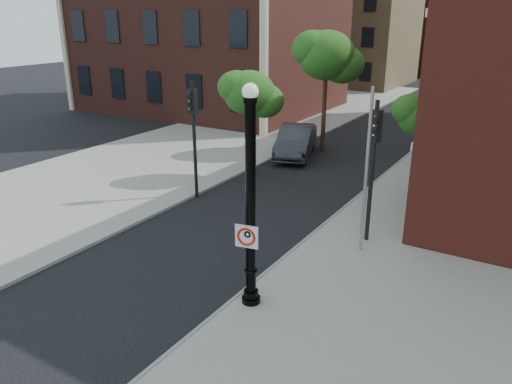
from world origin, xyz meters
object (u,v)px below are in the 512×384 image
Objects in this scene: no_parking_sign at (247,236)px; traffic_signal_right at (374,150)px; traffic_signal_left at (193,121)px; lamppost at (251,212)px; parked_car at (296,141)px.

no_parking_sign is 5.84m from traffic_signal_right.
no_parking_sign is 8.94m from traffic_signal_left.
no_parking_sign is 0.13× the size of traffic_signal_left.
traffic_signal_right is (1.34, 5.56, 1.20)m from no_parking_sign.
traffic_signal_left reaches higher than traffic_signal_right.
lamppost is at bearing -54.21° from traffic_signal_left.
traffic_signal_left is (-6.45, 6.07, 1.21)m from no_parking_sign.
parked_car is (-5.86, 13.99, -1.93)m from lamppost.
lamppost is 1.19× the size of parked_car.
parked_car is 1.02× the size of traffic_signal_left.
lamppost reaches higher than traffic_signal_left.
no_parking_sign is 0.12× the size of parked_car.
no_parking_sign is at bearing -55.06° from traffic_signal_left.
parked_car is at bearing 73.75° from traffic_signal_left.
no_parking_sign is at bearing -86.30° from parked_car.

